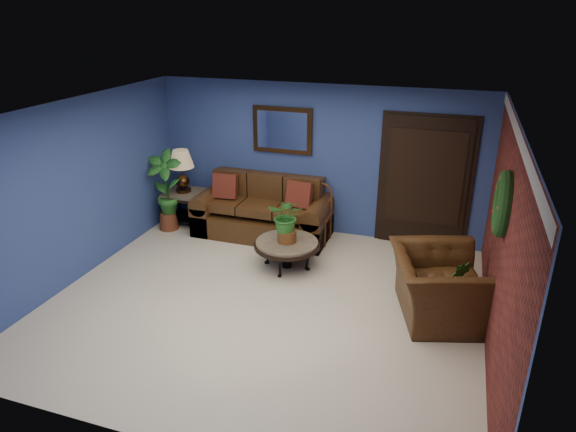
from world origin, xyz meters
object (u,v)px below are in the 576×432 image
(coffee_table, at_px, (287,245))
(side_chair, at_px, (319,209))
(sofa, at_px, (264,215))
(end_table, at_px, (184,199))
(armchair, at_px, (439,286))
(table_lamp, at_px, (182,166))

(coffee_table, relative_size, side_chair, 1.01)
(sofa, distance_m, end_table, 1.50)
(end_table, bearing_deg, side_chair, 1.67)
(end_table, distance_m, side_chair, 2.45)
(coffee_table, bearing_deg, side_chair, 80.22)
(side_chair, bearing_deg, end_table, -177.93)
(coffee_table, xyz_separation_m, end_table, (-2.26, 1.02, 0.10))
(armchair, bearing_deg, table_lamp, 52.97)
(sofa, bearing_deg, table_lamp, -178.67)
(end_table, relative_size, side_chair, 0.67)
(coffee_table, height_order, table_lamp, table_lamp)
(coffee_table, distance_m, table_lamp, 2.58)
(armchair, bearing_deg, end_table, 52.97)
(sofa, height_order, coffee_table, sofa)
(coffee_table, height_order, side_chair, side_chair)
(sofa, xyz_separation_m, side_chair, (0.95, 0.04, 0.21))
(armchair, bearing_deg, sofa, 43.66)
(end_table, bearing_deg, coffee_table, -24.24)
(sofa, xyz_separation_m, coffee_table, (0.76, -1.05, 0.03))
(end_table, xyz_separation_m, armchair, (4.45, -1.64, -0.04))
(coffee_table, distance_m, end_table, 2.48)
(end_table, height_order, armchair, armchair)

